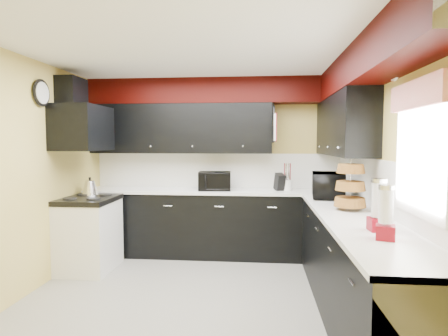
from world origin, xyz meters
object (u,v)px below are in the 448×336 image
Objects in this scene: microwave at (328,185)px; utensil_crock at (287,185)px; knife_block at (280,182)px; toaster_oven at (215,181)px; kettle at (90,188)px.

microwave is 0.79m from utensil_crock.
knife_block is at bearing 47.57° from microwave.
microwave is 3.70× the size of utensil_crock.
kettle is at bearing -168.70° from toaster_oven.
knife_block is (-0.55, 0.62, -0.04)m from microwave.
toaster_oven reaches higher than utensil_crock.
utensil_crock is at bearing -7.36° from knife_block.
knife_block reaches higher than kettle.
toaster_oven is at bearing 15.49° from kettle.
microwave reaches higher than kettle.
kettle reaches higher than utensil_crock.
toaster_oven is 1.91× the size of knife_block.
microwave is at bearing -26.14° from toaster_oven.
utensil_crock is 0.64× the size of knife_block.
microwave reaches higher than utensil_crock.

